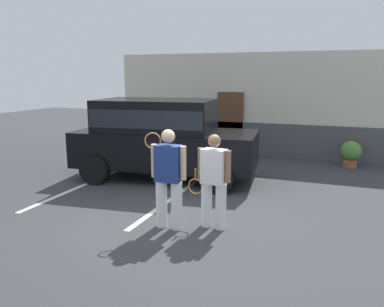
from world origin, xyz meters
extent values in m
plane|color=#38383A|center=(0.00, 0.00, 0.00)|extent=(40.00, 40.00, 0.00)
cube|color=silver|center=(-3.10, 1.50, 0.00)|extent=(0.12, 4.40, 0.01)
cube|color=silver|center=(-0.64, 1.50, 0.00)|extent=(0.12, 4.40, 0.01)
cube|color=beige|center=(0.00, 6.73, 1.69)|extent=(9.86, 0.30, 3.39)
cube|color=#4C4C51|center=(0.00, 6.53, 0.55)|extent=(8.29, 0.10, 1.10)
cube|color=brown|center=(-0.82, 6.51, 1.05)|extent=(0.90, 0.06, 2.10)
cube|color=black|center=(-1.47, 2.74, 0.80)|extent=(4.79, 2.43, 0.90)
cube|color=black|center=(-1.72, 2.71, 1.65)|extent=(3.09, 2.09, 0.80)
cube|color=black|center=(-1.72, 2.71, 1.63)|extent=(3.03, 2.10, 0.44)
cylinder|color=black|center=(-0.05, 3.87, 0.36)|extent=(0.75, 0.34, 0.72)
cylinder|color=black|center=(0.18, 1.98, 0.36)|extent=(0.75, 0.34, 0.72)
cylinder|color=black|center=(-3.13, 3.50, 0.36)|extent=(0.75, 0.34, 0.72)
cylinder|color=black|center=(-2.90, 1.62, 0.36)|extent=(0.75, 0.34, 0.72)
cylinder|color=white|center=(0.12, -0.28, 0.43)|extent=(0.20, 0.20, 0.85)
cylinder|color=white|center=(-0.16, -0.28, 0.43)|extent=(0.20, 0.20, 0.85)
cube|color=navy|center=(-0.02, -0.28, 1.17)|extent=(0.43, 0.27, 0.63)
sphere|color=beige|center=(-0.02, -0.28, 1.64)|extent=(0.24, 0.24, 0.24)
cylinder|color=beige|center=(0.25, -0.28, 1.19)|extent=(0.11, 0.11, 0.58)
cylinder|color=beige|center=(-0.29, -0.28, 1.19)|extent=(0.11, 0.11, 0.58)
torus|color=olive|center=(-0.34, -0.23, 1.53)|extent=(0.29, 0.11, 0.29)
cylinder|color=olive|center=(-0.34, -0.23, 1.30)|extent=(0.03, 0.03, 0.20)
cylinder|color=white|center=(0.84, 0.00, 0.40)|extent=(0.19, 0.19, 0.81)
cylinder|color=white|center=(0.57, 0.03, 0.40)|extent=(0.19, 0.19, 0.81)
cube|color=white|center=(0.71, 0.01, 1.11)|extent=(0.44, 0.31, 0.60)
sphere|color=#8C6647|center=(0.71, 0.01, 1.56)|extent=(0.22, 0.22, 0.22)
cylinder|color=#8C6647|center=(0.96, -0.02, 1.14)|extent=(0.10, 0.10, 0.55)
cylinder|color=#8C6647|center=(0.45, 0.04, 1.14)|extent=(0.10, 0.10, 0.55)
torus|color=olive|center=(0.33, 0.11, 0.69)|extent=(0.37, 0.07, 0.37)
cylinder|color=olive|center=(0.33, 0.11, 0.92)|extent=(0.03, 0.03, 0.20)
cylinder|color=#9E5638|center=(3.04, 5.83, 0.12)|extent=(0.38, 0.38, 0.23)
sphere|color=#4C8C38|center=(3.04, 5.83, 0.48)|extent=(0.59, 0.59, 0.59)
camera|label=1|loc=(2.67, -6.13, 2.65)|focal=36.04mm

